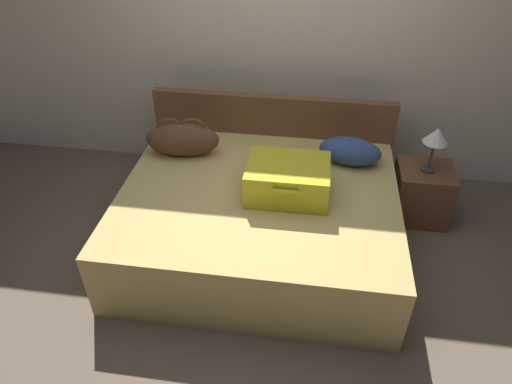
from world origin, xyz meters
TOP-DOWN VIEW (x-y plane):
  - ground_plane at (0.00, 0.00)m, footprint 12.00×12.00m
  - back_wall at (0.00, 1.65)m, footprint 8.00×0.10m
  - bed at (0.00, 0.40)m, footprint 2.02×1.66m
  - headboard at (0.00, 1.27)m, footprint 2.06×0.08m
  - hard_case_large at (0.21, 0.42)m, footprint 0.58×0.47m
  - duffel_bag at (-0.67, 0.83)m, footprint 0.61×0.29m
  - pillow_near_headboard at (0.65, 0.90)m, footprint 0.52×0.33m
  - nightstand at (1.29, 0.98)m, footprint 0.44×0.40m
  - table_lamp at (1.29, 0.98)m, footprint 0.19×0.19m

SIDE VIEW (x-z plane):
  - ground_plane at x=0.00m, z-range 0.00..0.00m
  - nightstand at x=1.29m, z-range 0.00..0.47m
  - bed at x=0.00m, z-range 0.00..0.54m
  - headboard at x=0.00m, z-range 0.00..0.89m
  - pillow_near_headboard at x=0.65m, z-range 0.54..0.75m
  - hard_case_large at x=0.21m, z-range 0.54..0.79m
  - duffel_bag at x=-0.67m, z-range 0.52..0.85m
  - table_lamp at x=1.29m, z-range 0.59..0.96m
  - back_wall at x=0.00m, z-range 0.00..2.60m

